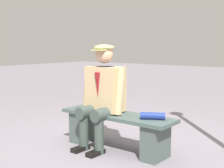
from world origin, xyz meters
name	(u,v)px	position (x,y,z in m)	size (l,w,h in m)	color
ground_plane	(116,149)	(0.00, 0.00, 0.00)	(30.00, 30.00, 0.00)	gray
bench	(116,127)	(0.00, 0.00, 0.27)	(1.46, 0.41, 0.43)	#455753
seated_man	(102,92)	(0.17, 0.05, 0.68)	(0.61, 0.57, 1.25)	tan
rolled_magazine	(153,116)	(-0.49, -0.01, 0.47)	(0.08, 0.08, 0.27)	navy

